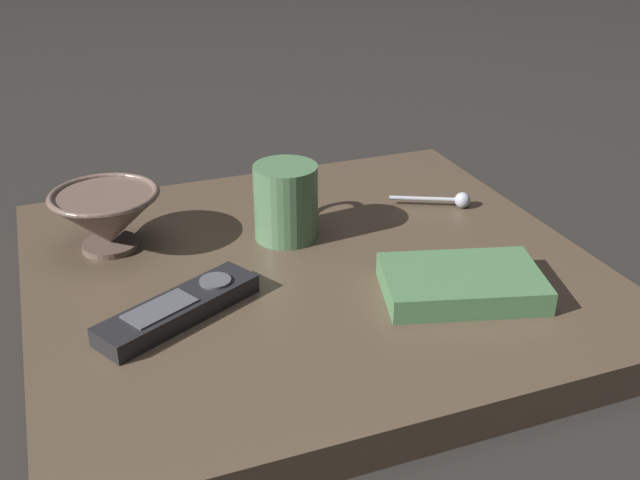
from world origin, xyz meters
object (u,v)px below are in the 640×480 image
cereal_bowl (107,217)px  coffee_mug (286,201)px  tv_remote_near (179,308)px  teaspoon (453,200)px  paperback_book (462,283)px

cereal_bowl → coffee_mug: (-0.05, -0.22, 0.01)m
cereal_bowl → tv_remote_near: cereal_bowl is taller
coffee_mug → teaspoon: (0.00, -0.25, -0.04)m
cereal_bowl → teaspoon: (-0.04, -0.47, -0.03)m
teaspoon → cereal_bowl: bearing=84.6°
tv_remote_near → paperback_book: paperback_book is taller
teaspoon → paperback_book: 0.24m
tv_remote_near → coffee_mug: bearing=-49.5°
paperback_book → tv_remote_near: bearing=77.9°
teaspoon → paperback_book: bearing=152.2°
teaspoon → tv_remote_near: size_ratio=0.55×
coffee_mug → tv_remote_near: bearing=130.5°
coffee_mug → teaspoon: coffee_mug is taller
tv_remote_near → paperback_book: bearing=-102.1°
tv_remote_near → paperback_book: 0.31m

